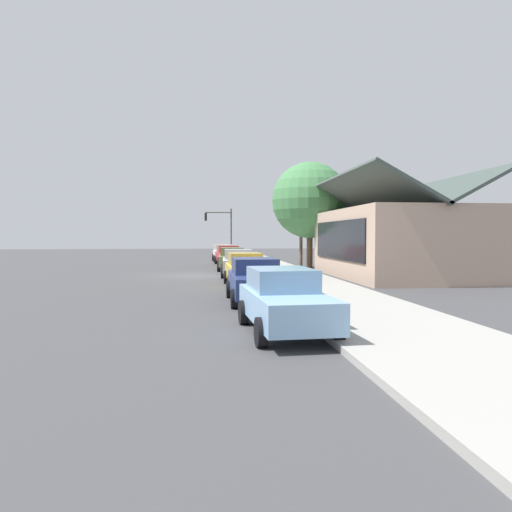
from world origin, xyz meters
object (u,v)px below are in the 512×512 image
(traffic_light_main, at_px, (221,225))
(car_olive, at_px, (232,258))
(car_cherry, at_px, (228,255))
(car_silver, at_px, (238,262))
(fire_hydrant_red, at_px, (300,289))
(shade_tree, at_px, (310,200))
(car_navy, at_px, (256,280))
(car_mustard, at_px, (246,269))
(car_ivory, at_px, (224,253))
(car_skyblue, at_px, (284,300))
(utility_pole_wooden, at_px, (301,216))

(traffic_light_main, bearing_deg, car_olive, 0.66)
(car_cherry, distance_m, car_silver, 11.01)
(car_cherry, bearing_deg, fire_hydrant_red, 0.32)
(shade_tree, bearing_deg, car_navy, -18.90)
(car_olive, distance_m, car_mustard, 10.87)
(car_navy, distance_m, fire_hydrant_red, 1.64)
(car_ivory, height_order, car_olive, same)
(traffic_light_main, distance_m, fire_hydrant_red, 32.37)
(car_skyblue, bearing_deg, car_cherry, 176.70)
(car_mustard, distance_m, car_skyblue, 10.99)
(utility_pole_wooden, bearing_deg, car_ivory, -147.94)
(car_olive, xyz_separation_m, shade_tree, (-1.01, 5.81, 4.20))
(fire_hydrant_red, bearing_deg, car_mustard, -165.44)
(car_mustard, height_order, fire_hydrant_red, car_mustard)
(traffic_light_main, bearing_deg, car_mustard, 0.39)
(traffic_light_main, relative_size, fire_hydrant_red, 7.32)
(car_mustard, bearing_deg, traffic_light_main, 179.65)
(utility_pole_wooden, bearing_deg, car_silver, -35.62)
(car_mustard, bearing_deg, fire_hydrant_red, 13.82)
(car_olive, distance_m, traffic_light_main, 15.86)
(car_cherry, bearing_deg, utility_pole_wooden, 54.00)
(utility_pole_wooden, distance_m, fire_hydrant_red, 19.79)
(traffic_light_main, height_order, utility_pole_wooden, utility_pole_wooden)
(car_navy, height_order, traffic_light_main, traffic_light_main)
(car_silver, height_order, car_navy, same)
(car_navy, bearing_deg, car_cherry, 179.38)
(traffic_light_main, bearing_deg, car_skyblue, 0.27)
(shade_tree, xyz_separation_m, utility_pole_wooden, (-1.51, -0.33, -1.09))
(car_silver, relative_size, car_navy, 1.03)
(car_silver, relative_size, car_mustard, 0.96)
(utility_pole_wooden, relative_size, fire_hydrant_red, 10.56)
(shade_tree, distance_m, traffic_light_main, 15.87)
(car_ivory, relative_size, car_olive, 1.04)
(car_skyblue, bearing_deg, fire_hydrant_red, 161.23)
(car_cherry, relative_size, car_skyblue, 1.03)
(car_navy, relative_size, shade_tree, 0.58)
(car_ivory, height_order, car_cherry, same)
(car_ivory, bearing_deg, car_olive, -1.00)
(car_ivory, xyz_separation_m, shade_tree, (10.40, 5.90, 4.20))
(car_skyblue, distance_m, traffic_light_main, 37.59)
(car_olive, xyz_separation_m, car_skyblue, (21.86, -0.01, -0.00))
(car_olive, bearing_deg, traffic_light_main, -176.87)
(car_navy, distance_m, car_skyblue, 5.56)
(car_silver, height_order, car_skyblue, same)
(utility_pole_wooden, xyz_separation_m, fire_hydrant_red, (19.08, -4.00, -3.43))
(car_ivory, xyz_separation_m, car_mustard, (22.28, 0.09, -0.00))
(car_olive, relative_size, car_silver, 0.99)
(car_mustard, height_order, car_skyblue, same)
(car_ivory, distance_m, car_navy, 27.72)
(shade_tree, bearing_deg, utility_pole_wooden, -167.49)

